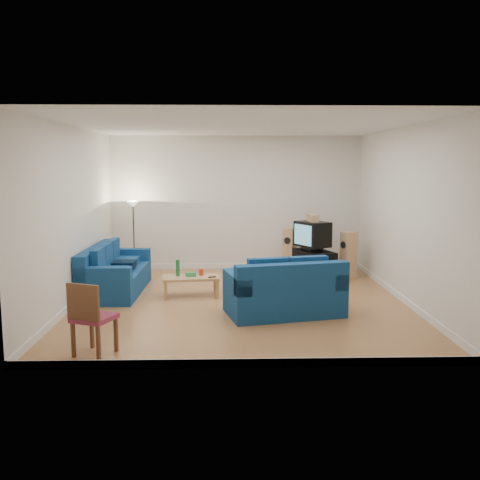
{
  "coord_description": "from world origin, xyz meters",
  "views": [
    {
      "loc": [
        -0.28,
        -9.62,
        2.51
      ],
      "look_at": [
        0.0,
        0.4,
        1.1
      ],
      "focal_mm": 40.0,
      "sensor_mm": 36.0,
      "label": 1
    }
  ],
  "objects_px": {
    "tv_stand": "(314,265)",
    "television": "(312,234)",
    "sofa_three_seat": "(113,275)",
    "sofa_loveseat": "(285,294)",
    "coffee_table": "(191,279)"
  },
  "relations": [
    {
      "from": "sofa_loveseat",
      "to": "tv_stand",
      "type": "relative_size",
      "value": 2.01
    },
    {
      "from": "tv_stand",
      "to": "television",
      "type": "xyz_separation_m",
      "value": [
        -0.06,
        -0.02,
        0.69
      ]
    },
    {
      "from": "sofa_three_seat",
      "to": "sofa_loveseat",
      "type": "xyz_separation_m",
      "value": [
        3.24,
        -1.75,
        0.02
      ]
    },
    {
      "from": "sofa_loveseat",
      "to": "coffee_table",
      "type": "relative_size",
      "value": 1.85
    },
    {
      "from": "television",
      "to": "sofa_three_seat",
      "type": "bearing_deg",
      "value": -104.64
    },
    {
      "from": "sofa_three_seat",
      "to": "coffee_table",
      "type": "relative_size",
      "value": 2.11
    },
    {
      "from": "sofa_loveseat",
      "to": "coffee_table",
      "type": "height_order",
      "value": "sofa_loveseat"
    },
    {
      "from": "sofa_three_seat",
      "to": "sofa_loveseat",
      "type": "distance_m",
      "value": 3.68
    },
    {
      "from": "coffee_table",
      "to": "television",
      "type": "distance_m",
      "value": 3.08
    },
    {
      "from": "sofa_three_seat",
      "to": "television",
      "type": "xyz_separation_m",
      "value": [
        4.15,
        1.13,
        0.66
      ]
    },
    {
      "from": "sofa_three_seat",
      "to": "sofa_loveseat",
      "type": "relative_size",
      "value": 1.14
    },
    {
      "from": "coffee_table",
      "to": "sofa_loveseat",
      "type": "bearing_deg",
      "value": -38.81
    },
    {
      "from": "coffee_table",
      "to": "tv_stand",
      "type": "distance_m",
      "value": 3.06
    },
    {
      "from": "sofa_three_seat",
      "to": "tv_stand",
      "type": "relative_size",
      "value": 2.29
    },
    {
      "from": "sofa_three_seat",
      "to": "tv_stand",
      "type": "bearing_deg",
      "value": 106.32
    }
  ]
}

